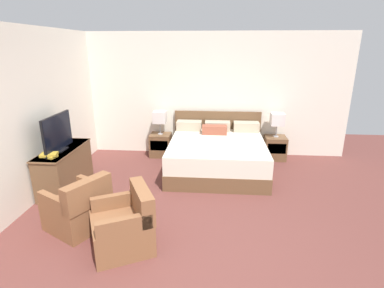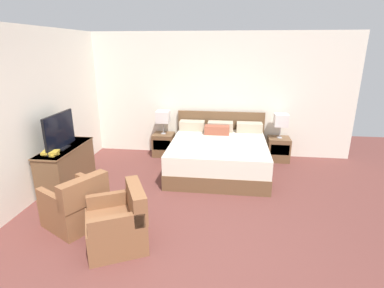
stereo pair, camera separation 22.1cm
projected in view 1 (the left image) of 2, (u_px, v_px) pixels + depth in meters
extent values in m
plane|color=brown|center=(188.00, 260.00, 3.48)|extent=(11.16, 11.16, 0.00)
cube|color=silver|center=(204.00, 95.00, 6.62)|extent=(6.29, 0.06, 2.67)
cube|color=silver|center=(36.00, 114.00, 4.74)|extent=(0.06, 5.52, 2.67)
cube|color=brown|center=(217.00, 164.00, 5.93)|extent=(1.84, 1.95, 0.28)
cube|color=beige|center=(217.00, 150.00, 5.83)|extent=(1.82, 1.93, 0.33)
cube|color=brown|center=(217.00, 133.00, 6.76)|extent=(1.91, 0.05, 1.00)
cube|color=tan|center=(189.00, 126.00, 6.56)|extent=(0.54, 0.28, 0.20)
cube|color=tan|center=(217.00, 126.00, 6.51)|extent=(0.54, 0.28, 0.20)
cube|color=tan|center=(246.00, 127.00, 6.47)|extent=(0.54, 0.28, 0.20)
cube|color=brown|center=(215.00, 130.00, 6.27)|extent=(0.51, 0.22, 0.18)
cube|color=brown|center=(161.00, 145.00, 6.74)|extent=(0.45, 0.43, 0.51)
cube|color=#473120|center=(159.00, 146.00, 6.53)|extent=(0.39, 0.01, 0.22)
cube|color=brown|center=(275.00, 148.00, 6.54)|extent=(0.45, 0.43, 0.51)
cube|color=#473120|center=(277.00, 149.00, 6.33)|extent=(0.39, 0.01, 0.22)
cylinder|color=#B7B7BC|center=(160.00, 134.00, 6.66)|extent=(0.11, 0.11, 0.02)
cylinder|color=#B7B7BC|center=(160.00, 128.00, 6.62)|extent=(0.02, 0.02, 0.24)
cube|color=silver|center=(160.00, 117.00, 6.54)|extent=(0.28, 0.28, 0.26)
cylinder|color=#B7B7BC|center=(276.00, 136.00, 6.46)|extent=(0.11, 0.11, 0.02)
cylinder|color=#B7B7BC|center=(276.00, 130.00, 6.42)|extent=(0.02, 0.02, 0.24)
cube|color=silver|center=(277.00, 119.00, 6.35)|extent=(0.28, 0.28, 0.26)
cube|color=brown|center=(65.00, 169.00, 5.15)|extent=(0.44, 1.23, 0.72)
cube|color=brown|center=(62.00, 150.00, 5.04)|extent=(0.46, 1.27, 0.02)
cube|color=black|center=(60.00, 150.00, 4.97)|extent=(0.18, 0.27, 0.02)
cube|color=black|center=(57.00, 133.00, 4.87)|extent=(0.04, 0.85, 0.59)
cube|color=black|center=(59.00, 133.00, 4.87)|extent=(0.01, 0.83, 0.57)
cube|color=gold|center=(49.00, 156.00, 4.65)|extent=(0.25, 0.19, 0.03)
cube|color=gold|center=(49.00, 154.00, 4.64)|extent=(0.28, 0.23, 0.04)
cube|color=brown|center=(78.00, 213.00, 4.07)|extent=(0.92, 0.92, 0.40)
cube|color=brown|center=(88.00, 193.00, 3.81)|extent=(0.47, 0.67, 0.36)
cube|color=brown|center=(55.00, 203.00, 3.75)|extent=(0.59, 0.38, 0.18)
cube|color=brown|center=(93.00, 186.00, 4.22)|extent=(0.59, 0.38, 0.18)
cube|color=brown|center=(122.00, 233.00, 3.64)|extent=(0.91, 0.91, 0.40)
cube|color=brown|center=(142.00, 201.00, 3.62)|extent=(0.45, 0.68, 0.36)
cube|color=brown|center=(124.00, 225.00, 3.29)|extent=(0.60, 0.36, 0.18)
cube|color=brown|center=(116.00, 201.00, 3.81)|extent=(0.60, 0.36, 0.18)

